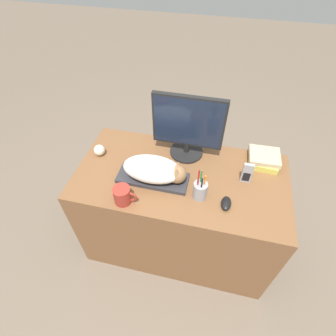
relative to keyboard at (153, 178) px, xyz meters
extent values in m
plane|color=#6B5B4C|center=(0.16, -0.26, -0.78)|extent=(12.00, 12.00, 0.00)
cube|color=brown|center=(0.16, 0.07, -0.40)|extent=(1.27, 0.65, 0.77)
cube|color=#2D2D33|center=(0.00, 0.00, 0.00)|extent=(0.42, 0.16, 0.02)
ellipsoid|color=white|center=(0.00, 0.00, 0.08)|extent=(0.34, 0.19, 0.13)
sphere|color=olive|center=(0.14, 0.00, 0.07)|extent=(0.11, 0.11, 0.11)
cone|color=olive|center=(0.14, -0.03, 0.12)|extent=(0.04, 0.04, 0.04)
cone|color=olive|center=(0.14, 0.03, 0.12)|extent=(0.04, 0.04, 0.04)
cylinder|color=black|center=(0.15, 0.27, 0.00)|extent=(0.21, 0.21, 0.02)
cylinder|color=black|center=(0.15, 0.27, 0.04)|extent=(0.04, 0.04, 0.07)
cube|color=black|center=(0.15, 0.27, 0.23)|extent=(0.43, 0.03, 0.34)
cube|color=#192338|center=(0.15, 0.27, 0.23)|extent=(0.40, 0.01, 0.31)
ellipsoid|color=black|center=(0.43, -0.09, 0.01)|extent=(0.05, 0.09, 0.04)
cylinder|color=#9E2D23|center=(-0.12, -0.19, 0.04)|extent=(0.09, 0.09, 0.10)
torus|color=#9E2D23|center=(-0.07, -0.19, 0.04)|extent=(0.07, 0.01, 0.07)
cylinder|color=#939399|center=(0.29, -0.06, 0.04)|extent=(0.08, 0.08, 0.11)
cylinder|color=orange|center=(0.30, -0.06, 0.09)|extent=(0.01, 0.01, 0.13)
cylinder|color=#338C38|center=(0.28, -0.04, 0.11)|extent=(0.01, 0.01, 0.15)
cylinder|color=#B21E1E|center=(0.27, -0.07, 0.12)|extent=(0.01, 0.01, 0.17)
cylinder|color=black|center=(0.29, -0.08, 0.09)|extent=(0.01, 0.01, 0.13)
sphere|color=beige|center=(-0.39, 0.13, 0.02)|extent=(0.07, 0.07, 0.07)
cube|color=#99999E|center=(0.53, 0.11, 0.06)|extent=(0.06, 0.02, 0.14)
cube|color=black|center=(0.53, 0.10, 0.04)|extent=(0.04, 0.00, 0.06)
cube|color=#CCC14C|center=(0.63, 0.28, 0.01)|extent=(0.18, 0.17, 0.04)
cube|color=#C6B284|center=(0.63, 0.29, 0.04)|extent=(0.19, 0.17, 0.03)
camera|label=1|loc=(0.32, -0.97, 1.16)|focal=28.00mm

